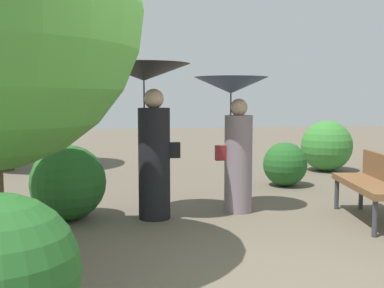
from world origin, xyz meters
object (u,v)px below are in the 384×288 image
(person_right, at_px, (234,122))
(tree_near_left, at_px, (1,38))
(park_bench, at_px, (375,181))
(person_left, at_px, (149,113))

(person_right, height_order, tree_near_left, tree_near_left)
(park_bench, height_order, tree_near_left, tree_near_left)
(person_right, relative_size, park_bench, 1.17)
(person_right, distance_m, park_bench, 1.92)
(park_bench, distance_m, tree_near_left, 7.86)
(person_left, xyz_separation_m, park_bench, (2.76, -0.63, -0.84))
(person_left, height_order, tree_near_left, tree_near_left)
(person_left, bearing_deg, park_bench, -104.96)
(person_right, height_order, park_bench, person_right)
(park_bench, xyz_separation_m, tree_near_left, (-5.44, 5.20, 2.27))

